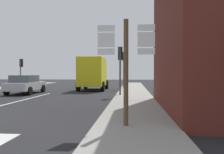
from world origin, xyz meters
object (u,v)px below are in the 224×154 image
Objects in this scene: sedan_far at (26,84)px; traffic_light_far_left at (21,66)px; delivery_truck at (93,73)px; traffic_light_far_right at (124,62)px; route_sign_post at (126,64)px; traffic_light_near_right at (120,60)px.

traffic_light_far_left is at bearing 118.87° from sedan_far.
delivery_truck reaches higher than sedan_far.
traffic_light_far_right is (11.53, -1.73, 0.41)m from traffic_light_far_left.
route_sign_post is 1.00× the size of traffic_light_far_left.
traffic_light_near_right is 14.45m from traffic_light_far_left.
delivery_truck is at bearing -19.22° from traffic_light_far_left.
traffic_light_near_right is at bearing -90.00° from traffic_light_far_right.
route_sign_post is 21.76m from traffic_light_far_left.
delivery_truck is (4.71, 4.12, 0.89)m from sedan_far.
route_sign_post reaches higher than delivery_truck.
traffic_light_far_right is (2.88, 1.29, 1.13)m from delivery_truck.
sedan_far is at bearing 168.25° from traffic_light_near_right.
traffic_light_far_left is (-12.17, 18.03, 0.46)m from route_sign_post.
traffic_light_far_right reaches higher than sedan_far.
traffic_light_far_right reaches higher than delivery_truck.
traffic_light_far_left is at bearing 160.78° from delivery_truck.
delivery_truck is 1.57× the size of route_sign_post.
traffic_light_far_right is (0.00, 6.99, 0.22)m from traffic_light_near_right.
traffic_light_far_left is at bearing 142.90° from traffic_light_near_right.
traffic_light_near_right is 1.08× the size of traffic_light_far_left.
route_sign_post is at bearing -86.04° from traffic_light_near_right.
route_sign_post is at bearing -55.98° from traffic_light_far_left.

